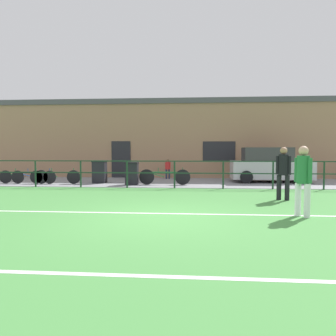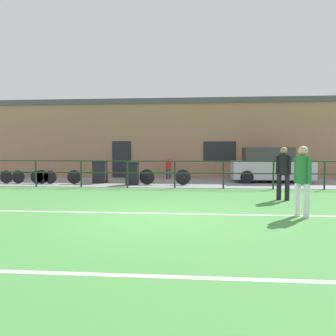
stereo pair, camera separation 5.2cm
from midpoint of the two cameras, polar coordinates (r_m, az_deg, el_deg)
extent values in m
cube|color=#478C42|center=(7.82, -1.82, -8.70)|extent=(60.00, 44.00, 0.04)
cube|color=white|center=(8.29, -1.44, -7.86)|extent=(36.00, 0.11, 0.00)
cube|color=white|center=(4.39, -7.46, -17.95)|extent=(36.00, 0.11, 0.00)
cube|color=gray|center=(16.20, 1.60, -2.47)|extent=(48.00, 5.00, 0.02)
cylinder|color=#193823|center=(15.28, -22.04, -0.91)|extent=(0.07, 0.07, 1.15)
cylinder|color=#193823|center=(14.49, -14.96, -0.99)|extent=(0.07, 0.07, 1.15)
cylinder|color=#193823|center=(13.94, -7.20, -1.07)|extent=(0.07, 0.07, 1.15)
cylinder|color=#193823|center=(13.67, 1.04, -1.13)|extent=(0.07, 0.07, 1.15)
cylinder|color=#193823|center=(13.69, 9.42, -1.16)|extent=(0.07, 0.07, 1.15)
cylinder|color=#193823|center=(14.00, 17.61, -1.17)|extent=(0.07, 0.07, 1.15)
cylinder|color=#193823|center=(14.57, 25.30, -1.16)|extent=(0.07, 0.07, 1.15)
cube|color=#193823|center=(13.64, 1.04, 1.19)|extent=(36.00, 0.04, 0.04)
cube|color=#193823|center=(13.67, 1.04, -0.89)|extent=(36.00, 0.04, 0.04)
cube|color=#A37A5B|center=(19.83, 2.19, 4.61)|extent=(28.00, 2.40, 4.22)
cube|color=#232328|center=(19.08, -8.20, 1.46)|extent=(1.10, 0.04, 2.10)
cube|color=#232328|center=(18.64, 8.74, 2.88)|extent=(1.80, 0.04, 1.10)
cube|color=#4C4C51|center=(20.02, 2.21, 11.09)|extent=(28.00, 2.56, 0.30)
cylinder|color=black|center=(11.05, 18.51, -3.20)|extent=(0.15, 0.15, 0.79)
cylinder|color=black|center=(11.02, 19.79, -3.25)|extent=(0.15, 0.15, 0.79)
cylinder|color=black|center=(10.98, 19.22, 0.54)|extent=(0.29, 0.29, 0.66)
sphere|color=#A37556|center=(10.97, 19.26, 2.84)|extent=(0.22, 0.22, 0.22)
cylinder|color=black|center=(11.01, 18.30, 0.47)|extent=(0.10, 0.10, 0.59)
cylinder|color=black|center=(10.96, 20.14, 0.43)|extent=(0.10, 0.10, 0.59)
cylinder|color=white|center=(8.52, 21.40, -5.08)|extent=(0.15, 0.15, 0.80)
cylinder|color=white|center=(8.38, 22.78, -5.24)|extent=(0.15, 0.15, 0.80)
cylinder|color=#237038|center=(8.38, 22.18, -0.24)|extent=(0.29, 0.29, 0.66)
sphere|color=tan|center=(8.37, 22.24, 2.78)|extent=(0.22, 0.22, 0.22)
cylinder|color=#237038|center=(8.49, 21.20, -0.30)|extent=(0.10, 0.10, 0.59)
cylinder|color=#237038|center=(8.28, 23.18, -0.42)|extent=(0.10, 0.10, 0.59)
cylinder|color=#232D4C|center=(18.05, 0.14, -1.05)|extent=(0.09, 0.09, 0.52)
cylinder|color=#232D4C|center=(18.04, -0.37, -1.06)|extent=(0.09, 0.09, 0.52)
cylinder|color=red|center=(18.02, -0.12, 0.44)|extent=(0.19, 0.19, 0.43)
sphere|color=brown|center=(18.01, -0.12, 1.35)|extent=(0.15, 0.15, 0.15)
cylinder|color=red|center=(18.03, 0.25, 0.40)|extent=(0.07, 0.07, 0.38)
cylinder|color=red|center=(18.01, -0.48, 0.40)|extent=(0.07, 0.07, 0.38)
cube|color=#B7B7BC|center=(16.95, 17.26, -0.30)|extent=(3.81, 1.68, 0.87)
cube|color=#373738|center=(16.89, 16.67, 2.30)|extent=(2.29, 1.41, 0.66)
cylinder|color=black|center=(15.94, 13.31, -1.53)|extent=(0.60, 0.18, 0.60)
cylinder|color=black|center=(16.53, 22.24, -1.51)|extent=(0.60, 0.18, 0.60)
cylinder|color=black|center=(17.53, 12.53, -1.11)|extent=(0.60, 0.18, 0.60)
cylinder|color=black|center=(18.07, 20.70, -1.11)|extent=(0.60, 0.18, 0.60)
cylinder|color=black|center=(16.51, -21.14, -1.43)|extent=(0.64, 0.04, 0.64)
cylinder|color=black|center=(15.89, -16.10, -1.51)|extent=(0.64, 0.04, 0.64)
cube|color=#1E6633|center=(16.17, -18.68, -0.73)|extent=(1.21, 0.04, 0.04)
cube|color=#1E6633|center=(16.33, -19.93, -1.09)|extent=(0.76, 0.03, 0.23)
cylinder|color=#1E6633|center=(16.27, -19.57, -0.37)|extent=(0.03, 0.03, 0.20)
cylinder|color=#1E6633|center=(15.87, -16.12, -0.51)|extent=(0.03, 0.03, 0.28)
cylinder|color=black|center=(17.04, -24.64, -1.42)|extent=(0.61, 0.04, 0.61)
cylinder|color=black|center=(16.34, -19.87, -1.50)|extent=(0.61, 0.04, 0.61)
cube|color=#234C99|center=(16.66, -22.32, -0.78)|extent=(1.21, 0.04, 0.04)
cube|color=#234C99|center=(16.85, -23.49, -1.11)|extent=(0.76, 0.03, 0.22)
cylinder|color=#234C99|center=(16.78, -23.15, -0.43)|extent=(0.03, 0.03, 0.20)
cylinder|color=#234C99|center=(16.32, -19.89, -0.57)|extent=(0.03, 0.03, 0.28)
cylinder|color=black|center=(15.02, -3.81, -1.55)|extent=(0.70, 0.04, 0.70)
cylinder|color=black|center=(14.87, 2.46, -1.59)|extent=(0.70, 0.04, 0.70)
cube|color=#1E6633|center=(14.90, -0.69, -0.71)|extent=(1.28, 0.04, 0.04)
cube|color=#1E6633|center=(14.96, -2.26, -1.13)|extent=(0.80, 0.03, 0.25)
cylinder|color=#1E6633|center=(14.93, -1.79, -0.32)|extent=(0.03, 0.03, 0.20)
cylinder|color=#1E6633|center=(14.84, 2.46, -0.45)|extent=(0.03, 0.03, 0.28)
cylinder|color=black|center=(17.34, -26.37, -1.38)|extent=(0.61, 0.04, 0.61)
cylinder|color=black|center=(16.61, -21.90, -1.46)|extent=(0.61, 0.04, 0.61)
cube|color=#1E6633|center=(16.95, -24.20, -0.75)|extent=(1.18, 0.04, 0.04)
cube|color=#1E6633|center=(17.15, -25.30, -1.07)|extent=(0.74, 0.03, 0.22)
cylinder|color=#1E6633|center=(17.08, -24.98, -0.40)|extent=(0.03, 0.03, 0.20)
cylinder|color=#1E6633|center=(16.60, -21.92, -0.54)|extent=(0.03, 0.03, 0.28)
cube|color=black|center=(16.07, -11.84, -0.76)|extent=(0.61, 0.51, 1.00)
cube|color=black|center=(16.04, -11.86, 1.16)|extent=(0.65, 0.55, 0.08)
cube|color=black|center=(15.01, -6.37, -1.08)|extent=(0.54, 0.46, 0.95)
cube|color=black|center=(14.98, -6.38, 0.88)|extent=(0.58, 0.49, 0.08)
camera|label=1|loc=(0.03, -90.13, -0.01)|focal=35.23mm
camera|label=2|loc=(0.03, 89.87, 0.01)|focal=35.23mm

